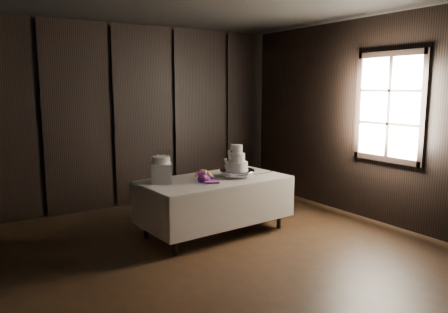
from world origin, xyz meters
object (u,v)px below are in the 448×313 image
bouquet (204,177)px  box_pedestal (161,173)px  cake_stand (237,173)px  small_cake (161,160)px  display_table (215,203)px  wedding_cake (236,160)px

bouquet → box_pedestal: size_ratio=1.54×
cake_stand → box_pedestal: box_pedestal is taller
cake_stand → small_cake: size_ratio=2.08×
display_table → cake_stand: cake_stand is taller
wedding_cake → bouquet: (-0.54, -0.04, -0.16)m
wedding_cake → small_cake: size_ratio=1.52×
bouquet → small_cake: bearing=151.6°
display_table → bouquet: 0.48m
cake_stand → bouquet: bouquet is taller
display_table → cake_stand: size_ratio=4.26×
cake_stand → wedding_cake: bearing=-150.3°
box_pedestal → small_cake: (0.00, 0.00, 0.17)m
cake_stand → bouquet: (-0.57, -0.06, 0.02)m
bouquet → small_cake: (-0.48, 0.26, 0.23)m
wedding_cake → bouquet: bearing=-151.9°
cake_stand → small_cake: 1.09m
cake_stand → display_table: bearing=172.6°
display_table → wedding_cake: size_ratio=5.84×
bouquet → display_table: bearing=24.1°
bouquet → box_pedestal: box_pedestal is taller
wedding_cake → box_pedestal: wedding_cake is taller
display_table → bouquet: bouquet is taller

